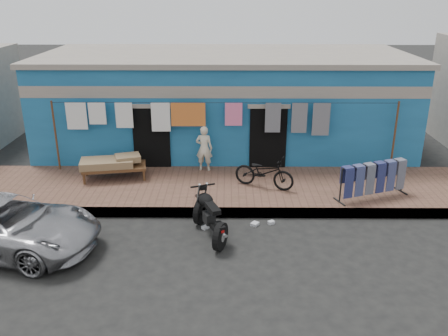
# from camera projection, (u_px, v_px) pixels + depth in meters

# --- Properties ---
(ground) EXTENTS (80.00, 80.00, 0.00)m
(ground) POSITION_uv_depth(u_px,v_px,m) (223.00, 249.00, 10.45)
(ground) COLOR black
(ground) RESTS_ON ground
(sidewalk) EXTENTS (28.00, 3.00, 0.25)m
(sidewalk) POSITION_uv_depth(u_px,v_px,m) (224.00, 190.00, 13.21)
(sidewalk) COLOR brown
(sidewalk) RESTS_ON ground
(curb) EXTENTS (28.00, 0.10, 0.25)m
(curb) POSITION_uv_depth(u_px,v_px,m) (224.00, 213.00, 11.86)
(curb) COLOR gray
(curb) RESTS_ON ground
(building) EXTENTS (12.20, 5.20, 3.36)m
(building) POSITION_uv_depth(u_px,v_px,m) (225.00, 102.00, 16.38)
(building) COLOR #1B5584
(building) RESTS_ON ground
(clothesline) EXTENTS (10.06, 0.06, 2.10)m
(clothesline) POSITION_uv_depth(u_px,v_px,m) (202.00, 119.00, 13.78)
(clothesline) COLOR brown
(clothesline) RESTS_ON sidewalk
(car) EXTENTS (4.60, 2.75, 1.21)m
(car) POSITION_uv_depth(u_px,v_px,m) (2.00, 224.00, 10.26)
(car) COLOR #ABAAAF
(car) RESTS_ON ground
(seated_person) EXTENTS (0.53, 0.40, 1.37)m
(seated_person) POSITION_uv_depth(u_px,v_px,m) (204.00, 148.00, 14.05)
(seated_person) COLOR beige
(seated_person) RESTS_ON sidewalk
(bicycle) EXTENTS (1.76, 1.19, 1.08)m
(bicycle) POSITION_uv_depth(u_px,v_px,m) (264.00, 169.00, 12.87)
(bicycle) COLOR black
(bicycle) RESTS_ON sidewalk
(motorcycle) EXTENTS (1.76, 2.10, 1.09)m
(motorcycle) POSITION_uv_depth(u_px,v_px,m) (210.00, 214.00, 10.82)
(motorcycle) COLOR black
(motorcycle) RESTS_ON ground
(charpoy) EXTENTS (2.17, 1.53, 0.63)m
(charpoy) POSITION_uv_depth(u_px,v_px,m) (114.00, 168.00, 13.58)
(charpoy) COLOR brown
(charpoy) RESTS_ON sidewalk
(jeans_rack) EXTENTS (2.32, 1.78, 0.98)m
(jeans_rack) POSITION_uv_depth(u_px,v_px,m) (373.00, 180.00, 12.27)
(jeans_rack) COLOR black
(jeans_rack) RESTS_ON sidewalk
(litter_a) EXTENTS (0.20, 0.20, 0.07)m
(litter_a) POSITION_uv_depth(u_px,v_px,m) (205.00, 227.00, 11.32)
(litter_a) COLOR silver
(litter_a) RESTS_ON ground
(litter_b) EXTENTS (0.19, 0.17, 0.07)m
(litter_b) POSITION_uv_depth(u_px,v_px,m) (271.00, 222.00, 11.55)
(litter_b) COLOR silver
(litter_b) RESTS_ON ground
(litter_c) EXTENTS (0.23, 0.24, 0.07)m
(litter_c) POSITION_uv_depth(u_px,v_px,m) (255.00, 224.00, 11.48)
(litter_c) COLOR silver
(litter_c) RESTS_ON ground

